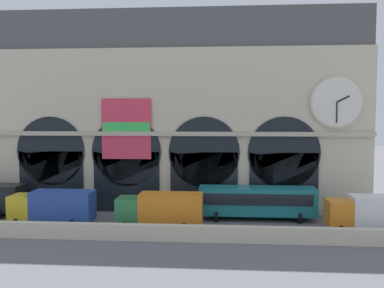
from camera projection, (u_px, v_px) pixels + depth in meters
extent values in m
plane|color=slate|center=(158.00, 225.00, 35.89)|extent=(200.00, 200.00, 0.00)
cube|color=beige|center=(149.00, 232.00, 31.54)|extent=(90.00, 0.70, 1.28)
cube|color=beige|center=(168.00, 130.00, 43.07)|extent=(41.51, 5.61, 16.77)
cube|color=#4C4C4C|center=(168.00, 33.00, 42.64)|extent=(41.51, 5.01, 4.11)
cube|color=black|center=(52.00, 181.00, 41.46)|extent=(6.83, 0.20, 6.24)
cylinder|color=black|center=(51.00, 151.00, 41.24)|extent=(7.18, 0.20, 7.18)
cube|color=black|center=(127.00, 182.00, 40.88)|extent=(6.83, 0.20, 6.24)
cylinder|color=black|center=(126.00, 152.00, 40.67)|extent=(7.18, 0.20, 7.18)
cube|color=black|center=(204.00, 183.00, 40.31)|extent=(6.83, 0.20, 6.24)
cylinder|color=black|center=(204.00, 152.00, 40.09)|extent=(7.18, 0.20, 7.18)
cube|color=black|center=(283.00, 184.00, 39.73)|extent=(6.83, 0.20, 6.24)
cylinder|color=black|center=(284.00, 153.00, 39.52)|extent=(7.18, 0.20, 7.18)
cylinder|color=beige|center=(336.00, 102.00, 38.71)|extent=(5.16, 0.25, 5.16)
cylinder|color=silver|center=(337.00, 102.00, 38.59)|extent=(4.77, 0.06, 4.77)
cube|color=black|center=(343.00, 99.00, 38.47)|extent=(1.25, 0.04, 0.72)
cube|color=black|center=(337.00, 112.00, 38.58)|extent=(0.13, 0.04, 2.03)
cube|color=#D8334C|center=(126.00, 129.00, 40.38)|extent=(5.09, 0.12, 6.15)
cube|color=green|center=(126.00, 128.00, 40.29)|extent=(4.88, 0.04, 1.18)
cube|color=#B6AB91|center=(165.00, 134.00, 40.15)|extent=(41.51, 0.50, 0.44)
cylinder|color=black|center=(0.00, 213.00, 38.25)|extent=(0.28, 1.00, 1.00)
cylinder|color=black|center=(12.00, 208.00, 40.49)|extent=(0.28, 1.00, 1.00)
cube|color=gold|center=(23.00, 207.00, 36.20)|extent=(2.00, 2.30, 2.30)
cube|color=#28479E|center=(63.00, 206.00, 35.92)|extent=(5.50, 2.30, 2.70)
cylinder|color=black|center=(17.00, 223.00, 35.26)|extent=(0.28, 0.84, 0.84)
cylinder|color=black|center=(28.00, 217.00, 37.32)|extent=(0.28, 0.84, 0.84)
cylinder|color=black|center=(72.00, 224.00, 34.89)|extent=(0.28, 0.84, 0.84)
cylinder|color=black|center=(81.00, 218.00, 36.95)|extent=(0.28, 0.84, 0.84)
cube|color=#2D7A42|center=(129.00, 210.00, 35.08)|extent=(2.00, 2.30, 2.30)
cube|color=orange|center=(171.00, 209.00, 34.80)|extent=(5.50, 2.30, 2.70)
cylinder|color=black|center=(125.00, 226.00, 34.14)|extent=(0.28, 0.84, 0.84)
cylinder|color=black|center=(131.00, 220.00, 36.20)|extent=(0.28, 0.84, 0.84)
cylinder|color=black|center=(184.00, 227.00, 33.77)|extent=(0.28, 0.84, 0.84)
cylinder|color=black|center=(186.00, 221.00, 35.83)|extent=(0.28, 0.84, 0.84)
cube|color=#19727A|center=(257.00, 201.00, 37.92)|extent=(11.00, 2.50, 2.60)
cube|color=black|center=(258.00, 200.00, 36.63)|extent=(10.12, 0.04, 1.10)
cylinder|color=black|center=(216.00, 216.00, 37.16)|extent=(0.28, 1.00, 1.00)
cylinder|color=black|center=(217.00, 211.00, 39.40)|extent=(0.28, 1.00, 1.00)
cylinder|color=black|center=(300.00, 218.00, 36.61)|extent=(0.28, 1.00, 1.00)
cylinder|color=black|center=(295.00, 212.00, 38.85)|extent=(0.28, 1.00, 1.00)
cube|color=orange|center=(338.00, 213.00, 33.93)|extent=(2.00, 2.30, 2.30)
cube|color=white|center=(384.00, 212.00, 33.65)|extent=(5.50, 2.30, 2.70)
cylinder|color=black|center=(341.00, 230.00, 32.99)|extent=(0.28, 0.84, 0.84)
cylinder|color=black|center=(334.00, 223.00, 35.05)|extent=(0.28, 0.84, 0.84)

